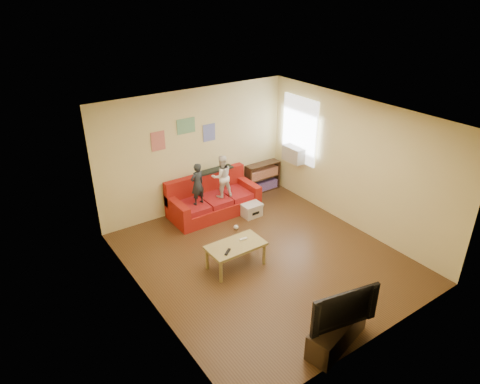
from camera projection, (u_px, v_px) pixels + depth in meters
room_shell at (266, 193)px, 7.41m from camera, size 4.52×5.02×2.72m
sofa at (213, 200)px, 9.47m from camera, size 1.98×0.91×0.87m
child_a at (197, 184)px, 8.86m from camera, size 0.37×0.27×0.92m
child_b at (222, 176)px, 9.16m from camera, size 0.52×0.44×0.95m
coffee_table at (236, 248)px, 7.60m from camera, size 1.03×0.57×0.46m
remote at (228, 252)px, 7.35m from camera, size 0.19×0.16×0.02m
game_controller at (243, 239)px, 7.71m from camera, size 0.15×0.05×0.03m
bookshelf at (262, 179)px, 10.43m from camera, size 0.89×0.27×0.71m
window at (300, 130)px, 9.62m from camera, size 0.04×1.08×1.48m
ac_unit at (294, 154)px, 9.81m from camera, size 0.28×0.55×0.35m
artwork_left at (158, 141)px, 8.63m from camera, size 0.30×0.01×0.40m
artwork_center at (186, 126)px, 8.87m from camera, size 0.42×0.01×0.32m
artwork_right at (209, 133)px, 9.26m from camera, size 0.30×0.01×0.38m
file_box at (252, 210)px, 9.37m from camera, size 0.43×0.33×0.30m
tv_stand at (337, 332)px, 6.04m from camera, size 1.15×0.62×0.41m
television at (341, 305)px, 5.82m from camera, size 1.04×0.34×0.60m
tissue at (236, 227)px, 8.90m from camera, size 0.11×0.11×0.10m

